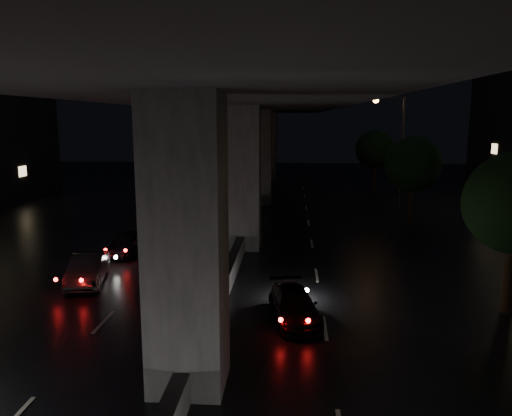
# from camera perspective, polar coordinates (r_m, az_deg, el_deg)

# --- Properties ---
(ground) EXTENTS (120.00, 120.00, 0.00)m
(ground) POSITION_cam_1_polar(r_m,az_deg,el_deg) (23.96, -2.72, -7.51)
(ground) COLOR black
(ground) RESTS_ON ground
(viaduct) EXTENTS (12.00, 80.00, 10.50)m
(viaduct) POSITION_cam_1_polar(r_m,az_deg,el_deg) (27.81, -1.62, 12.37)
(viaduct) COLOR #2F2F32
(viaduct) RESTS_ON ground
(median_barrier) EXTENTS (0.45, 70.00, 0.85)m
(median_barrier) POSITION_cam_1_polar(r_m,az_deg,el_deg) (28.63, -1.54, -3.66)
(median_barrier) COLOR #2F2F32
(median_barrier) RESTS_ON ground
(tree_c) EXTENTS (3.80, 3.80, 6.12)m
(tree_c) POSITION_cam_1_polar(r_m,az_deg,el_deg) (35.76, 17.48, 4.79)
(tree_c) COLOR black
(tree_c) RESTS_ON ground
(tree_d) EXTENTS (3.80, 3.80, 6.12)m
(tree_d) POSITION_cam_1_polar(r_m,az_deg,el_deg) (51.42, 13.41, 6.50)
(tree_d) COLOR black
(tree_d) RESTS_ON ground
(streetlight_far) EXTENTS (2.52, 0.44, 9.00)m
(streetlight_far) POSITION_cam_1_polar(r_m,az_deg,el_deg) (41.51, 15.65, 7.59)
(streetlight_far) COLOR #2D2D33
(streetlight_far) RESTS_ON ground
(car_3) EXTENTS (2.22, 4.00, 1.10)m
(car_3) POSITION_cam_1_polar(r_m,az_deg,el_deg) (18.66, 4.39, -11.01)
(car_3) COLOR black
(car_3) RESTS_ON ground
(car_4) EXTENTS (2.15, 4.14, 1.30)m
(car_4) POSITION_cam_1_polar(r_m,az_deg,el_deg) (23.73, -18.67, -6.60)
(car_4) COLOR black
(car_4) RESTS_ON ground
(car_5) EXTENTS (2.06, 3.90, 1.22)m
(car_5) POSITION_cam_1_polar(r_m,az_deg,el_deg) (25.42, -8.06, -5.13)
(car_5) COLOR black
(car_5) RESTS_ON ground
(car_6) EXTENTS (2.08, 3.84, 1.24)m
(car_6) POSITION_cam_1_polar(r_m,az_deg,el_deg) (27.93, -14.47, -3.94)
(car_6) COLOR black
(car_6) RESTS_ON ground
(car_7) EXTENTS (1.87, 3.96, 1.12)m
(car_7) POSITION_cam_1_polar(r_m,az_deg,el_deg) (37.06, -9.52, -0.39)
(car_7) COLOR #27262A
(car_7) RESTS_ON ground
(car_8) EXTENTS (1.62, 3.57, 1.19)m
(car_8) POSITION_cam_1_polar(r_m,az_deg,el_deg) (38.57, -4.58, 0.19)
(car_8) COLOR black
(car_8) RESTS_ON ground
(car_9) EXTENTS (1.54, 3.53, 1.13)m
(car_9) POSITION_cam_1_polar(r_m,az_deg,el_deg) (40.42, -4.26, 0.61)
(car_9) COLOR #463F3D
(car_9) RESTS_ON ground
(car_10) EXTENTS (2.33, 4.43, 1.19)m
(car_10) POSITION_cam_1_polar(r_m,az_deg,el_deg) (47.15, -2.46, 2.05)
(car_10) COLOR black
(car_10) RESTS_ON ground
(car_11) EXTENTS (2.49, 4.40, 1.16)m
(car_11) POSITION_cam_1_polar(r_m,az_deg,el_deg) (51.96, -5.69, 2.75)
(car_11) COLOR black
(car_11) RESTS_ON ground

